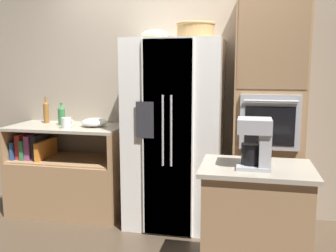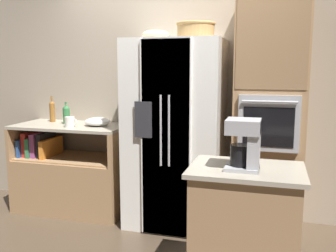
# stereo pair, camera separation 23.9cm
# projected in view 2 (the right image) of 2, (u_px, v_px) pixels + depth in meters

# --- Properties ---
(ground_plane) EXTENTS (20.00, 20.00, 0.00)m
(ground_plane) POSITION_uv_depth(u_px,v_px,m) (164.00, 223.00, 3.78)
(ground_plane) COLOR #4C3D2D
(wall_back) EXTENTS (12.00, 0.06, 2.80)m
(wall_back) POSITION_uv_depth(u_px,v_px,m) (176.00, 82.00, 3.98)
(wall_back) COLOR tan
(wall_back) RESTS_ON ground_plane
(counter_left) EXTENTS (1.20, 0.62, 0.95)m
(counter_left) POSITION_uv_depth(u_px,v_px,m) (72.00, 178.00, 4.12)
(counter_left) COLOR #A87F56
(counter_left) RESTS_ON ground_plane
(refrigerator) EXTENTS (0.91, 0.73, 1.82)m
(refrigerator) POSITION_uv_depth(u_px,v_px,m) (175.00, 134.00, 3.67)
(refrigerator) COLOR white
(refrigerator) RESTS_ON ground_plane
(wall_oven) EXTENTS (0.62, 0.65, 2.25)m
(wall_oven) POSITION_uv_depth(u_px,v_px,m) (269.00, 115.00, 3.45)
(wall_oven) COLOR #A87F56
(wall_oven) RESTS_ON ground_plane
(island_counter) EXTENTS (0.75, 0.55, 0.91)m
(island_counter) POSITION_uv_depth(u_px,v_px,m) (245.00, 232.00, 2.53)
(island_counter) COLOR #A87F56
(island_counter) RESTS_ON ground_plane
(wicker_basket) EXTENTS (0.36, 0.36, 0.14)m
(wicker_basket) POSITION_uv_depth(u_px,v_px,m) (196.00, 30.00, 3.43)
(wicker_basket) COLOR tan
(wicker_basket) RESTS_ON refrigerator
(fruit_bowl) EXTENTS (0.26, 0.26, 0.08)m
(fruit_bowl) POSITION_uv_depth(u_px,v_px,m) (156.00, 35.00, 3.52)
(fruit_bowl) COLOR beige
(fruit_bowl) RESTS_ON refrigerator
(bottle_tall) EXTENTS (0.06, 0.06, 0.29)m
(bottle_tall) POSITION_uv_depth(u_px,v_px,m) (52.00, 111.00, 4.21)
(bottle_tall) COLOR brown
(bottle_tall) RESTS_ON counter_left
(bottle_short) EXTENTS (0.08, 0.08, 0.24)m
(bottle_short) POSITION_uv_depth(u_px,v_px,m) (66.00, 114.00, 4.06)
(bottle_short) COLOR #33723F
(bottle_short) RESTS_ON counter_left
(mug) EXTENTS (0.14, 0.10, 0.11)m
(mug) POSITION_uv_depth(u_px,v_px,m) (70.00, 122.00, 3.86)
(mug) COLOR silver
(mug) RESTS_ON counter_left
(mixing_bowl) EXTENTS (0.27, 0.27, 0.09)m
(mixing_bowl) POSITION_uv_depth(u_px,v_px,m) (98.00, 122.00, 3.95)
(mixing_bowl) COLOR white
(mixing_bowl) RESTS_ON counter_left
(coffee_maker) EXTENTS (0.22, 0.21, 0.33)m
(coffee_maker) POSITION_uv_depth(u_px,v_px,m) (247.00, 143.00, 2.39)
(coffee_maker) COLOR #B2B2B7
(coffee_maker) RESTS_ON island_counter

